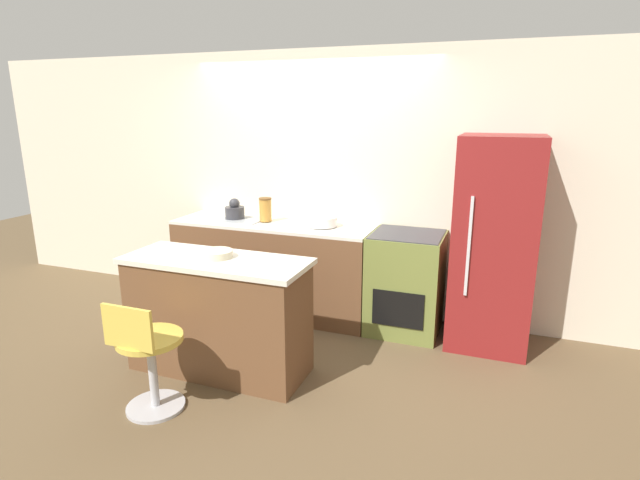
# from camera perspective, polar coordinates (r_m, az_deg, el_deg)

# --- Properties ---
(ground_plane) EXTENTS (14.00, 14.00, 0.00)m
(ground_plane) POSITION_cam_1_polar(r_m,az_deg,el_deg) (4.90, -3.59, -9.83)
(ground_plane) COLOR brown
(wall_back) EXTENTS (8.00, 0.06, 2.60)m
(wall_back) POSITION_cam_1_polar(r_m,az_deg,el_deg) (5.13, -0.75, 6.50)
(wall_back) COLOR beige
(wall_back) RESTS_ON ground_plane
(back_counter) EXTENTS (2.04, 0.62, 0.94)m
(back_counter) POSITION_cam_1_polar(r_m,az_deg,el_deg) (5.13, -5.30, -3.11)
(back_counter) COLOR brown
(back_counter) RESTS_ON ground_plane
(kitchen_island) EXTENTS (1.45, 0.58, 0.93)m
(kitchen_island) POSITION_cam_1_polar(r_m,az_deg,el_deg) (4.05, -11.52, -8.38)
(kitchen_island) COLOR brown
(kitchen_island) RESTS_ON ground_plane
(oven_range) EXTENTS (0.65, 0.63, 0.94)m
(oven_range) POSITION_cam_1_polar(r_m,az_deg,el_deg) (4.72, 9.74, -4.84)
(oven_range) COLOR olive
(oven_range) RESTS_ON ground_plane
(refrigerator) EXTENTS (0.67, 0.67, 1.83)m
(refrigerator) POSITION_cam_1_polar(r_m,az_deg,el_deg) (4.51, 19.26, -0.46)
(refrigerator) COLOR maroon
(refrigerator) RESTS_ON ground_plane
(stool_chair) EXTENTS (0.45, 0.45, 0.84)m
(stool_chair) POSITION_cam_1_polar(r_m,az_deg,el_deg) (3.67, -19.03, -12.63)
(stool_chair) COLOR #B7B7BC
(stool_chair) RESTS_ON ground_plane
(kettle) EXTENTS (0.20, 0.20, 0.21)m
(kettle) POSITION_cam_1_polar(r_m,az_deg,el_deg) (5.21, -9.72, 3.33)
(kettle) COLOR #333338
(kettle) RESTS_ON back_counter
(mixing_bowl) EXTENTS (0.29, 0.29, 0.09)m
(mixing_bowl) POSITION_cam_1_polar(r_m,az_deg,el_deg) (4.81, 0.25, 2.18)
(mixing_bowl) COLOR white
(mixing_bowl) RESTS_ON back_counter
(canister_jar) EXTENTS (0.13, 0.13, 0.24)m
(canister_jar) POSITION_cam_1_polar(r_m,az_deg,el_deg) (5.04, -6.26, 3.50)
(canister_jar) COLOR #B77F33
(canister_jar) RESTS_ON back_counter
(fruit_bowl) EXTENTS (0.25, 0.25, 0.06)m
(fruit_bowl) POSITION_cam_1_polar(r_m,az_deg,el_deg) (3.91, -11.72, -1.56)
(fruit_bowl) COLOR beige
(fruit_bowl) RESTS_ON kitchen_island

